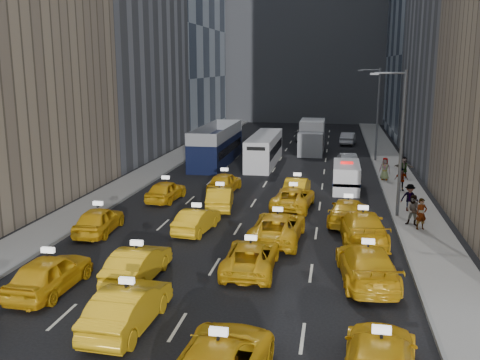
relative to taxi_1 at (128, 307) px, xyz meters
The scene contains 38 objects.
ground 4.74m from the taxi_1, 68.38° to the left, with size 160.00×160.00×0.00m, color black.
sidewalk_west 30.63m from the taxi_1, 106.66° to the left, with size 3.00×90.00×0.15m, color gray.
sidewalk_east 31.79m from the taxi_1, 67.39° to the left, with size 3.00×90.00×0.15m, color gray.
curb_west 30.25m from the taxi_1, 104.03° to the left, with size 0.15×90.00×0.18m, color slate.
curb_east 31.26m from the taxi_1, 69.84° to the left, with size 0.15×90.00×0.18m, color slate.
streetlight_near 20.07m from the taxi_1, 56.29° to the left, with size 2.15×0.22×9.00m.
streetlight_far 38.17m from the taxi_1, 73.30° to the left, with size 2.15×0.22×9.00m.
taxi_1 is the anchor object (origin of this frame).
taxi_3 8.84m from the taxi_1, 13.01° to the right, with size 2.14×5.27×1.53m, color gold.
taxi_4 5.00m from the taxi_1, 151.30° to the left, with size 1.89×4.70×1.60m, color gold.
taxi_5 4.37m from the taxi_1, 106.35° to the left, with size 1.59×4.56×1.50m, color gold.
taxi_6 7.06m from the taxi_1, 60.50° to the left, with size 2.28×4.94×1.37m, color gold.
taxi_7 10.39m from the taxi_1, 33.72° to the left, with size 2.29×5.63×1.63m, color gold.
taxi_8 11.74m from the taxi_1, 119.63° to the left, with size 1.78×4.43×1.51m, color gold.
taxi_9 11.41m from the taxi_1, 92.31° to the left, with size 1.43×4.11×1.35m, color gold.
taxi_10 11.42m from the taxi_1, 68.39° to the left, with size 2.56×5.55×1.54m, color gold.
taxi_11 14.27m from the taxi_1, 52.56° to the left, with size 2.32×5.71×1.66m, color gold.
taxi_12 18.40m from the taxi_1, 103.72° to the left, with size 1.71×4.25×1.45m, color gold.
taxi_13 16.46m from the taxi_1, 90.73° to the left, with size 1.55×4.45×1.47m, color gold.
taxi_14 18.01m from the taxi_1, 75.55° to the left, with size 2.36×5.12×1.42m, color gold.
taxi_15 16.65m from the taxi_1, 61.36° to the left, with size 2.06×5.07×1.47m, color gold.
taxi_16 21.18m from the taxi_1, 92.43° to the left, with size 1.77×4.40×1.50m, color gold.
taxi_17 21.16m from the taxi_1, 77.68° to the left, with size 1.51×4.32×1.42m, color gold.
nypd_van 24.83m from the taxi_1, 71.20° to the left, with size 2.12×5.12×2.17m.
double_decker 33.20m from the taxi_1, 97.14° to the left, with size 3.72×12.32×3.53m.
city_bus 33.07m from the taxi_1, 89.16° to the left, with size 3.71×11.10×2.81m.
box_truck 41.26m from the taxi_1, 83.63° to the left, with size 2.67×7.50×3.41m.
misc_car_0 33.68m from the taxi_1, 75.82° to the left, with size 1.46×4.20×1.38m, color #B3B6BC.
misc_car_1 42.87m from the taxi_1, 97.45° to the left, with size 2.25×4.87×1.35m, color black.
misc_car_2 50.32m from the taxi_1, 86.25° to the left, with size 2.06×5.07×1.47m, color slate.
misc_car_3 48.26m from the taxi_1, 90.47° to the left, with size 1.70×4.22×1.44m, color black.
misc_car_4 48.42m from the taxi_1, 79.79° to the left, with size 1.55×4.46×1.47m, color #9A9CA1.
pedestrian_0 18.20m from the taxi_1, 48.66° to the left, with size 0.65×0.43×1.79m, color gray.
pedestrian_1 18.51m from the taxi_1, 50.80° to the left, with size 0.88×0.48×1.81m, color gray.
pedestrian_2 21.22m from the taxi_1, 55.98° to the left, with size 1.13×0.47×1.75m, color gray.
pedestrian_3 26.20m from the taxi_1, 62.78° to the left, with size 0.99×0.45×1.69m, color gray.
pedestrian_4 29.23m from the taxi_1, 67.65° to the left, with size 0.89×0.48×1.82m, color gray.
pedestrian_5 31.10m from the taxi_1, 65.77° to the left, with size 1.57×0.45×1.70m, color gray.
Camera 1 is at (5.36, -21.06, 9.27)m, focal length 40.00 mm.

